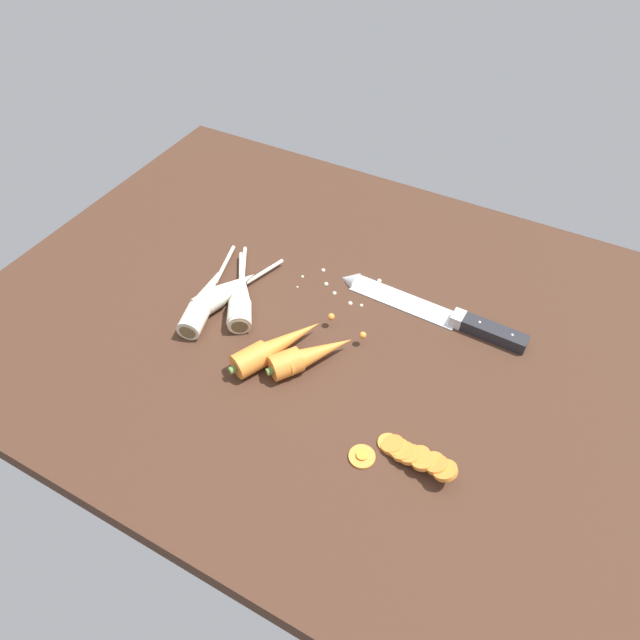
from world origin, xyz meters
The scene contains 11 objects.
ground_plane centered at (0.00, 0.00, -2.00)cm, with size 120.00×90.00×4.00cm, color #42281C.
chefs_knife centered at (14.69, 10.03, 0.65)cm, with size 34.81×5.25×4.18cm.
whole_carrot centered at (-3.27, -11.09, 2.10)cm, with size 10.70×18.71×4.20cm.
whole_carrot_second centered at (2.56, -10.12, 2.10)cm, with size 11.51×15.00×4.20cm.
parsnip_front centered at (-14.88, -3.85, 1.98)cm, with size 12.67×19.20×4.00cm.
parsnip_mid_left centered at (-17.75, -4.15, 1.98)cm, with size 8.10×19.50×4.00cm.
parsnip_mid_right centered at (-14.46, -4.69, 1.98)cm, with size 12.88×17.92×4.00cm.
parsnip_back centered at (-19.90, -7.85, 1.98)cm, with size 8.67×23.41×4.00cm.
carrot_slice_stack centered at (23.81, -18.51, 1.45)cm, with size 12.10×5.02×3.98cm.
carrot_slice_stray_near centered at (17.18, -21.45, 0.36)cm, with size 3.83×3.83×0.70cm.
mince_crumbs centered at (2.07, 9.08, 0.39)cm, with size 19.09×9.24×0.88cm.
Camera 1 is at (31.39, -60.42, 72.06)cm, focal length 32.00 mm.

